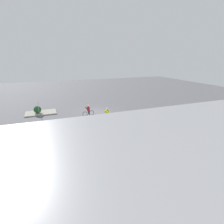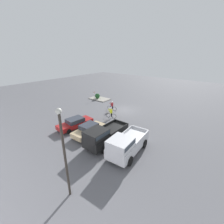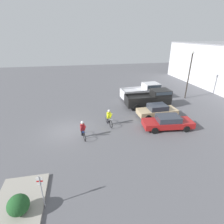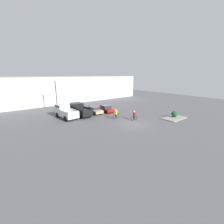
% 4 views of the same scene
% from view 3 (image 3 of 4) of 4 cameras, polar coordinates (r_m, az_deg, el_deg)
% --- Properties ---
extents(ground_plane, '(80.00, 80.00, 0.00)m').
position_cam_3_polar(ground_plane, '(17.25, -14.16, -5.92)').
color(ground_plane, '#56565B').
extents(pickup_truck_0, '(2.60, 5.43, 2.26)m').
position_cam_3_polar(pickup_truck_0, '(24.83, 10.20, 6.64)').
color(pickup_truck_0, silver).
rests_on(pickup_truck_0, ground_plane).
extents(pickup_truck_1, '(2.24, 5.51, 2.19)m').
position_cam_3_polar(pickup_truck_1, '(22.35, 12.67, 4.38)').
color(pickup_truck_1, black).
rests_on(pickup_truck_1, ground_plane).
extents(sedan_0, '(2.01, 4.39, 1.38)m').
position_cam_3_polar(sedan_0, '(19.97, 14.51, 0.49)').
color(sedan_0, tan).
rests_on(sedan_0, ground_plane).
extents(sedan_1, '(2.28, 4.90, 1.33)m').
position_cam_3_polar(sedan_1, '(17.66, 17.73, -3.17)').
color(sedan_1, maroon).
rests_on(sedan_1, ground_plane).
extents(cyclist_0, '(1.72, 0.53, 1.66)m').
position_cam_3_polar(cyclist_0, '(15.44, -9.52, -5.68)').
color(cyclist_0, black).
rests_on(cyclist_0, ground_plane).
extents(cyclist_1, '(1.78, 0.53, 1.72)m').
position_cam_3_polar(cyclist_1, '(17.33, -1.00, -1.84)').
color(cyclist_1, black).
rests_on(cyclist_1, ground_plane).
extents(fire_lane_sign, '(0.06, 0.30, 2.11)m').
position_cam_3_polar(fire_lane_sign, '(10.20, -22.08, -22.19)').
color(fire_lane_sign, '#9E9EA3').
rests_on(fire_lane_sign, ground_plane).
extents(lamppost, '(0.36, 0.36, 6.46)m').
position_cam_3_polar(lamppost, '(26.56, 23.98, 11.97)').
color(lamppost, '#2D2823').
rests_on(lamppost, ground_plane).
extents(curb_island, '(4.31, 2.59, 0.15)m').
position_cam_3_polar(curb_island, '(11.53, -28.27, -25.62)').
color(curb_island, gray).
rests_on(curb_island, ground_plane).
extents(shrub, '(1.05, 1.05, 1.05)m').
position_cam_3_polar(shrub, '(10.77, -28.26, -25.20)').
color(shrub, '#1E4C23').
rests_on(shrub, curb_island).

